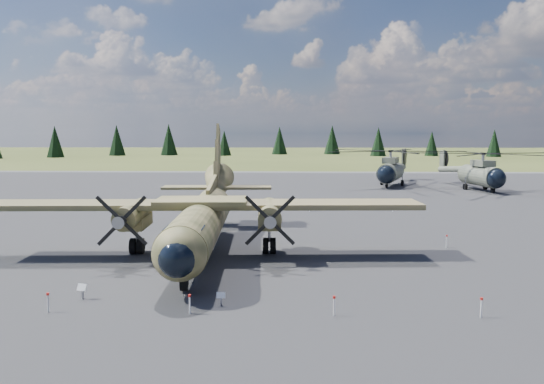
{
  "coord_description": "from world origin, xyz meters",
  "views": [
    {
      "loc": [
        6.2,
        -34.78,
        7.51
      ],
      "look_at": [
        4.88,
        2.0,
        3.44
      ],
      "focal_mm": 35.0,
      "sensor_mm": 36.0,
      "label": 1
    }
  ],
  "objects": [
    {
      "name": "ground",
      "position": [
        0.0,
        0.0,
        0.0
      ],
      "size": [
        500.0,
        500.0,
        0.0
      ],
      "primitive_type": "plane",
      "color": "#555B28",
      "rests_on": "ground"
    },
    {
      "name": "apron",
      "position": [
        0.0,
        10.0,
        0.0
      ],
      "size": [
        120.0,
        120.0,
        0.04
      ],
      "primitive_type": "cube",
      "color": "#56565B",
      "rests_on": "ground"
    },
    {
      "name": "transport_plane",
      "position": [
        0.7,
        -1.85,
        2.54
      ],
      "size": [
        26.8,
        24.33,
        8.83
      ],
      "rotation": [
        0.0,
        0.0,
        0.05
      ],
      "color": "#3F4224",
      "rests_on": "ground"
    },
    {
      "name": "helicopter_near",
      "position": [
        20.46,
        41.14,
        3.67
      ],
      "size": [
        26.03,
        26.03,
        5.18
      ],
      "rotation": [
        0.0,
        0.0,
        -0.34
      ],
      "color": "#65685A",
      "rests_on": "ground"
    },
    {
      "name": "helicopter_mid",
      "position": [
        31.13,
        35.72,
        3.58
      ],
      "size": [
        22.64,
        24.73,
        5.04
      ],
      "rotation": [
        0.0,
        0.0,
        0.15
      ],
      "color": "#65685A",
      "rests_on": "ground"
    },
    {
      "name": "info_placard_left",
      "position": [
        -3.26,
        -11.68,
        0.48
      ],
      "size": [
        0.5,
        0.32,
        0.72
      ],
      "rotation": [
        0.0,
        0.0,
        -0.29
      ],
      "color": "gray",
      "rests_on": "ground"
    },
    {
      "name": "info_placard_right",
      "position": [
        3.15,
        -12.33,
        0.4
      ],
      "size": [
        0.39,
        0.18,
        0.6
      ],
      "rotation": [
        0.0,
        0.0,
        0.04
      ],
      "color": "gray",
      "rests_on": "ground"
    },
    {
      "name": "barrier_fence",
      "position": [
        -0.46,
        -0.08,
        0.51
      ],
      "size": [
        33.12,
        29.62,
        0.85
      ],
      "color": "silver",
      "rests_on": "ground"
    },
    {
      "name": "treeline",
      "position": [
        -5.79,
        2.85,
        4.78
      ],
      "size": [
        316.11,
        327.3,
        11.0
      ],
      "color": "black",
      "rests_on": "ground"
    }
  ]
}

